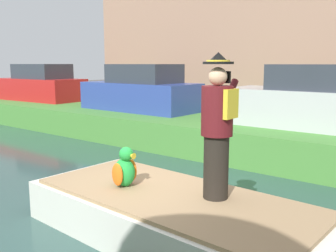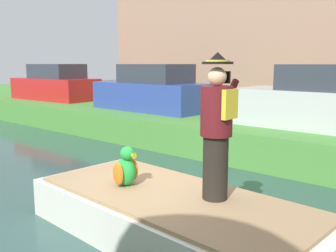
{
  "view_description": "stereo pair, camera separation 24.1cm",
  "coord_description": "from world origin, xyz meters",
  "px_view_note": "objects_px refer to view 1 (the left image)",
  "views": [
    {
      "loc": [
        -3.83,
        -3.67,
        2.42
      ],
      "look_at": [
        0.04,
        -0.65,
        1.61
      ],
      "focal_mm": 40.43,
      "sensor_mm": 36.0,
      "label": 1
    },
    {
      "loc": [
        -3.67,
        -3.86,
        2.42
      ],
      "look_at": [
        0.04,
        -0.65,
        1.61
      ],
      "focal_mm": 40.43,
      "sensor_mm": 36.0,
      "label": 2
    }
  ],
  "objects_px": {
    "parked_car_silver": "(312,101)",
    "person_pirate": "(217,127)",
    "parrot_plush": "(125,169)",
    "parked_car_red": "(41,85)",
    "boat": "(173,216)",
    "parked_car_blue": "(141,91)"
  },
  "relations": [
    {
      "from": "boat",
      "to": "person_pirate",
      "type": "relative_size",
      "value": 2.32
    },
    {
      "from": "person_pirate",
      "to": "parrot_plush",
      "type": "relative_size",
      "value": 3.25
    },
    {
      "from": "person_pirate",
      "to": "parked_car_blue",
      "type": "bearing_deg",
      "value": 40.46
    },
    {
      "from": "parrot_plush",
      "to": "parked_car_silver",
      "type": "distance_m",
      "value": 5.66
    },
    {
      "from": "parrot_plush",
      "to": "parked_car_blue",
      "type": "height_order",
      "value": "parked_car_blue"
    },
    {
      "from": "person_pirate",
      "to": "parked_car_silver",
      "type": "xyz_separation_m",
      "value": [
        5.19,
        0.44,
        -0.1
      ]
    },
    {
      "from": "person_pirate",
      "to": "parked_car_blue",
      "type": "height_order",
      "value": "person_pirate"
    },
    {
      "from": "parked_car_blue",
      "to": "parked_car_red",
      "type": "bearing_deg",
      "value": 90.0
    },
    {
      "from": "parked_car_blue",
      "to": "parked_car_red",
      "type": "xyz_separation_m",
      "value": [
        0.0,
        5.65,
        0.0
      ]
    },
    {
      "from": "parked_car_silver",
      "to": "parked_car_blue",
      "type": "distance_m",
      "value": 5.53
    },
    {
      "from": "parked_car_silver",
      "to": "person_pirate",
      "type": "bearing_deg",
      "value": -175.18
    },
    {
      "from": "parked_car_blue",
      "to": "parrot_plush",
      "type": "bearing_deg",
      "value": -139.77
    },
    {
      "from": "person_pirate",
      "to": "parrot_plush",
      "type": "xyz_separation_m",
      "value": [
        -0.39,
        1.26,
        -0.68
      ]
    },
    {
      "from": "person_pirate",
      "to": "boat",
      "type": "bearing_deg",
      "value": 106.23
    },
    {
      "from": "boat",
      "to": "parked_car_red",
      "type": "height_order",
      "value": "parked_car_red"
    },
    {
      "from": "parrot_plush",
      "to": "parked_car_red",
      "type": "height_order",
      "value": "parked_car_red"
    },
    {
      "from": "boat",
      "to": "parked_car_silver",
      "type": "xyz_separation_m",
      "value": [
        5.42,
        -0.08,
        1.13
      ]
    },
    {
      "from": "boat",
      "to": "parked_car_silver",
      "type": "bearing_deg",
      "value": -0.83
    },
    {
      "from": "parrot_plush",
      "to": "parked_car_red",
      "type": "distance_m",
      "value": 11.78
    },
    {
      "from": "boat",
      "to": "parked_car_silver",
      "type": "distance_m",
      "value": 5.54
    },
    {
      "from": "boat",
      "to": "parrot_plush",
      "type": "relative_size",
      "value": 7.52
    },
    {
      "from": "boat",
      "to": "parked_car_silver",
      "type": "height_order",
      "value": "parked_car_silver"
    }
  ]
}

